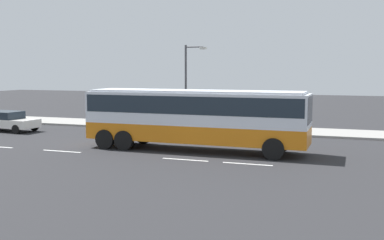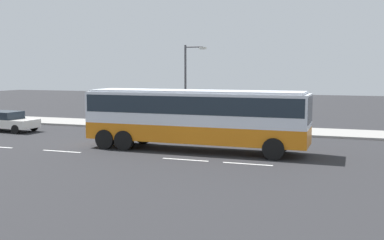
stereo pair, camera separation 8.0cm
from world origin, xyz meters
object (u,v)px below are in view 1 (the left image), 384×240
coach_bus (195,113)px  street_lamp (188,80)px  pedestrian_near_curb (275,115)px  car_white_minivan (7,121)px

coach_bus → street_lamp: street_lamp is taller
coach_bus → pedestrian_near_curb: coach_bus is taller
car_white_minivan → street_lamp: street_lamp is taller
car_white_minivan → street_lamp: size_ratio=0.78×
pedestrian_near_curb → coach_bus: bearing=170.4°
coach_bus → street_lamp: bearing=112.8°
coach_bus → car_white_minivan: 15.88m
coach_bus → car_white_minivan: coach_bus is taller
coach_bus → car_white_minivan: size_ratio=2.61×
coach_bus → pedestrian_near_curb: (2.84, 9.53, -0.91)m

